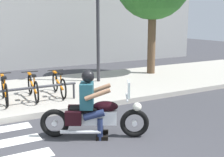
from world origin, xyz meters
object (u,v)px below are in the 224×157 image
Objects in this scene: motorcycle at (95,116)px; rider at (91,99)px; bicycle_3 at (5,90)px; bicycle_5 at (59,84)px; bicycle_4 at (33,87)px; street_lamp at (98,11)px.

motorcycle is 0.37m from rider.
bicycle_5 is at bearing 0.01° from bicycle_3.
bicycle_4 is 1.06× the size of bicycle_5.
bicycle_5 is 3.17m from street_lamp.
rider is 0.84× the size of bicycle_3.
motorcycle is 3.12m from bicycle_4.
bicycle_3 is at bearing 111.23° from rider.
bicycle_5 is (0.78, -0.00, -0.01)m from bicycle_4.
bicycle_5 is at bearing 84.40° from motorcycle.
motorcycle is 3.33m from bicycle_3.
motorcycle is 1.19× the size of bicycle_3.
bicycle_4 is (0.78, 0.00, -0.01)m from bicycle_3.
street_lamp is (3.49, 1.24, 2.17)m from bicycle_3.
street_lamp is (2.30, 4.28, 1.86)m from rider.
bicycle_3 is 0.38× the size of street_lamp.
bicycle_3 is (-1.25, 3.08, 0.05)m from motorcycle.
bicycle_4 is 3.69m from street_lamp.
motorcycle is 1.28× the size of bicycle_5.
rider is 0.90× the size of bicycle_5.
rider reaches higher than bicycle_4.
bicycle_3 is at bearing -160.48° from street_lamp.
bicycle_3 reaches higher than bicycle_5.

